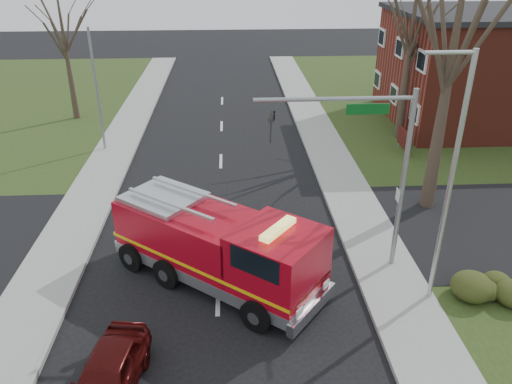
{
  "coord_description": "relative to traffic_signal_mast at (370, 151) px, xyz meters",
  "views": [
    {
      "loc": [
        0.55,
        -13.81,
        10.9
      ],
      "look_at": [
        1.53,
        4.04,
        2.0
      ],
      "focal_mm": 35.0,
      "sensor_mm": 36.0,
      "label": 1
    }
  ],
  "objects": [
    {
      "name": "ground",
      "position": [
        -5.21,
        -1.5,
        -4.71
      ],
      "size": [
        120.0,
        120.0,
        0.0
      ],
      "primitive_type": "plane",
      "color": "black",
      "rests_on": "ground"
    },
    {
      "name": "sidewalk_right",
      "position": [
        0.99,
        -1.5,
        -4.63
      ],
      "size": [
        2.4,
        80.0,
        0.15
      ],
      "primitive_type": "cube",
      "color": "gray",
      "rests_on": "ground"
    },
    {
      "name": "sidewalk_left",
      "position": [
        -11.41,
        -1.5,
        -4.63
      ],
      "size": [
        2.4,
        80.0,
        0.15
      ],
      "primitive_type": "cube",
      "color": "gray",
      "rests_on": "ground"
    },
    {
      "name": "brick_building",
      "position": [
        13.79,
        16.5,
        -1.05
      ],
      "size": [
        15.4,
        10.4,
        7.25
      ],
      "color": "maroon",
      "rests_on": "ground"
    },
    {
      "name": "health_center_sign",
      "position": [
        5.29,
        11.0,
        -3.83
      ],
      "size": [
        0.12,
        2.0,
        1.4
      ],
      "color": "#4A1211",
      "rests_on": "ground"
    },
    {
      "name": "hedge_corner",
      "position": [
        3.79,
        -2.5,
        -4.13
      ],
      "size": [
        2.8,
        2.0,
        0.9
      ],
      "primitive_type": "ellipsoid",
      "color": "#2C3613",
      "rests_on": "lawn_right"
    },
    {
      "name": "bare_tree_near",
      "position": [
        4.29,
        4.5,
        2.71
      ],
      "size": [
        6.0,
        6.0,
        12.0
      ],
      "color": "#362B20",
      "rests_on": "ground"
    },
    {
      "name": "bare_tree_far",
      "position": [
        5.79,
        13.5,
        1.78
      ],
      "size": [
        5.25,
        5.25,
        10.5
      ],
      "color": "#362B20",
      "rests_on": "ground"
    },
    {
      "name": "bare_tree_left",
      "position": [
        -15.21,
        18.5,
        0.86
      ],
      "size": [
        4.5,
        4.5,
        9.0
      ],
      "color": "#362B20",
      "rests_on": "ground"
    },
    {
      "name": "traffic_signal_mast",
      "position": [
        0.0,
        0.0,
        0.0
      ],
      "size": [
        5.29,
        0.18,
        6.8
      ],
      "color": "gray",
      "rests_on": "ground"
    },
    {
      "name": "streetlight_pole",
      "position": [
        1.93,
        -2.0,
        -0.16
      ],
      "size": [
        1.48,
        0.16,
        8.4
      ],
      "color": "#B7BABF",
      "rests_on": "ground"
    },
    {
      "name": "utility_pole_far",
      "position": [
        -12.01,
        12.5,
        -1.21
      ],
      "size": [
        0.14,
        0.14,
        7.0
      ],
      "primitive_type": "cylinder",
      "color": "gray",
      "rests_on": "ground"
    },
    {
      "name": "fire_engine",
      "position": [
        -5.14,
        -0.59,
        -3.3
      ],
      "size": [
        7.67,
        6.83,
        3.11
      ],
      "rotation": [
        0.0,
        0.0,
        0.9
      ],
      "color": "#A30717",
      "rests_on": "ground"
    },
    {
      "name": "parked_car_maroon",
      "position": [
        -8.06,
        -5.5,
        -4.06
      ],
      "size": [
        2.09,
        4.0,
        1.3
      ],
      "primitive_type": "imported",
      "rotation": [
        0.0,
        0.0,
        -0.15
      ],
      "color": "#3D0A09",
      "rests_on": "ground"
    }
  ]
}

